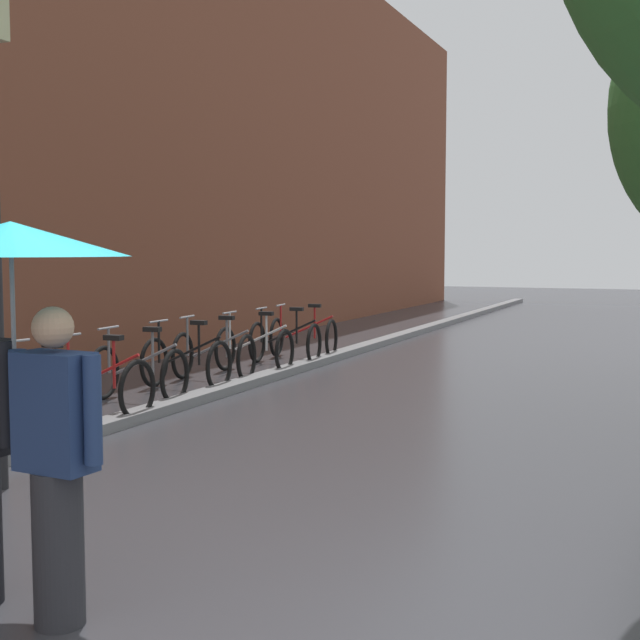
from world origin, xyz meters
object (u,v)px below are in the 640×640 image
object	(u,v)px
parked_bicycle_4	(186,362)
parked_bicycle_1	(41,396)
parked_bicycle_3	(139,373)
couple_under_umbrella	(12,346)
parked_bicycle_6	(255,348)
parked_bicycle_5	(214,355)
parked_bicycle_7	(285,342)
parked_bicycle_2	(100,385)
parked_bicycle_8	(304,336)

from	to	relation	value
parked_bicycle_4	parked_bicycle_1	bearing A→B (deg)	-89.65
parked_bicycle_3	couple_under_umbrella	distance (m)	6.45
parked_bicycle_1	parked_bicycle_6	bearing A→B (deg)	89.01
parked_bicycle_6	parked_bicycle_5	bearing A→B (deg)	-99.05
parked_bicycle_6	parked_bicycle_7	distance (m)	1.08
parked_bicycle_6	couple_under_umbrella	world-z (taller)	couple_under_umbrella
parked_bicycle_2	parked_bicycle_8	distance (m)	5.93
parked_bicycle_1	parked_bicycle_7	world-z (taller)	same
parked_bicycle_1	parked_bicycle_3	xyz separation A→B (m)	(-0.04, 1.84, 0.00)
parked_bicycle_1	parked_bicycle_8	distance (m)	6.75
parked_bicycle_1	couple_under_umbrella	bearing A→B (deg)	-50.32
parked_bicycle_3	parked_bicycle_4	world-z (taller)	same
parked_bicycle_5	parked_bicycle_3	bearing A→B (deg)	-89.01
parked_bicycle_1	parked_bicycle_3	bearing A→B (deg)	91.26
parked_bicycle_8	parked_bicycle_1	bearing A→B (deg)	-90.32
parked_bicycle_3	parked_bicycle_5	distance (m)	1.94
parked_bicycle_2	parked_bicycle_7	distance (m)	5.02
parked_bicycle_4	parked_bicycle_7	bearing A→B (deg)	87.67
parked_bicycle_2	parked_bicycle_5	xyz separation A→B (m)	(-0.21, 2.96, 0.00)
parked_bicycle_5	parked_bicycle_6	size ratio (longest dim) A/B	1.03
parked_bicycle_4	parked_bicycle_7	size ratio (longest dim) A/B	0.97
parked_bicycle_2	parked_bicycle_4	xyz separation A→B (m)	(-0.15, 2.10, 0.00)
parked_bicycle_5	parked_bicycle_6	distance (m)	1.00
parked_bicycle_1	parked_bicycle_8	world-z (taller)	same
parked_bicycle_1	parked_bicycle_4	bearing A→B (deg)	90.35
parked_bicycle_2	parked_bicycle_6	size ratio (longest dim) A/B	0.98
parked_bicycle_6	parked_bicycle_8	xyz separation A→B (m)	(-0.05, 1.98, 0.00)
parked_bicycle_1	couple_under_umbrella	xyz separation A→B (m)	(3.07, -3.70, 1.05)
parked_bicycle_6	parked_bicycle_2	bearing A→B (deg)	-89.26
parked_bicycle_1	parked_bicycle_6	size ratio (longest dim) A/B	1.05
parked_bicycle_3	parked_bicycle_5	size ratio (longest dim) A/B	0.98
parked_bicycle_1	parked_bicycle_3	distance (m)	1.84
parked_bicycle_3	parked_bicycle_5	world-z (taller)	same
parked_bicycle_8	couple_under_umbrella	distance (m)	10.94
parked_bicycle_2	parked_bicycle_4	distance (m)	2.10
parked_bicycle_1	parked_bicycle_2	xyz separation A→B (m)	(0.13, 0.83, 0.00)
parked_bicycle_2	parked_bicycle_7	size ratio (longest dim) A/B	0.96
parked_bicycle_7	couple_under_umbrella	size ratio (longest dim) A/B	0.55
parked_bicycle_4	parked_bicycle_7	xyz separation A→B (m)	(0.12, 2.93, 0.00)
parked_bicycle_6	parked_bicycle_7	bearing A→B (deg)	89.03
couple_under_umbrella	parked_bicycle_8	bearing A→B (deg)	106.19
parked_bicycle_5	parked_bicycle_1	bearing A→B (deg)	-88.88
parked_bicycle_3	parked_bicycle_7	bearing A→B (deg)	87.98
parked_bicycle_3	parked_bicycle_6	xyz separation A→B (m)	(0.12, 2.93, 0.00)
parked_bicycle_7	parked_bicycle_8	size ratio (longest dim) A/B	0.98
parked_bicycle_7	parked_bicycle_8	xyz separation A→B (m)	(-0.06, 0.90, 0.00)
parked_bicycle_1	parked_bicycle_5	xyz separation A→B (m)	(-0.07, 3.79, 0.00)
parked_bicycle_2	couple_under_umbrella	bearing A→B (deg)	-57.03
parked_bicycle_7	parked_bicycle_8	distance (m)	0.90
parked_bicycle_3	parked_bicycle_8	distance (m)	4.91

